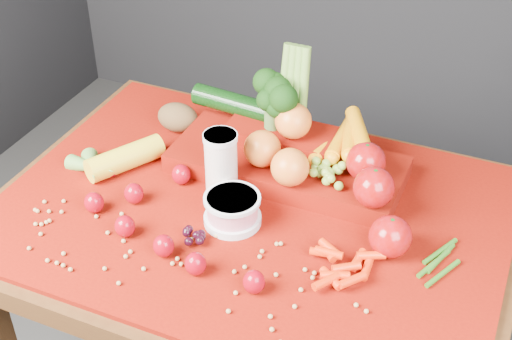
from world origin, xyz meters
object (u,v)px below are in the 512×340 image
at_px(milk_glass, 221,164).
at_px(produce_mound, 300,153).
at_px(table, 252,246).
at_px(yogurt_bowl, 232,209).

bearing_deg(milk_glass, produce_mound, 46.34).
relative_size(table, produce_mound, 1.83).
distance_m(milk_glass, produce_mound, 0.19).
relative_size(table, milk_glass, 7.00).
height_order(table, produce_mound, produce_mound).
xyz_separation_m(table, produce_mound, (0.05, 0.15, 0.17)).
xyz_separation_m(milk_glass, produce_mound, (0.13, 0.13, -0.02)).
xyz_separation_m(milk_glass, yogurt_bowl, (0.06, -0.07, -0.05)).
height_order(yogurt_bowl, produce_mound, produce_mound).
relative_size(table, yogurt_bowl, 9.21).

